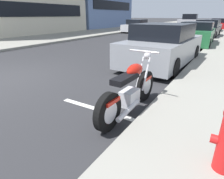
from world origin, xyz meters
TOP-DOWN VIEW (x-y plane):
  - sidewalk_far_curb at (12.00, 6.86)m, footprint 120.00×5.00m
  - parking_stall_stripe at (0.00, -3.76)m, footprint 0.12×2.20m
  - parked_motorcycle at (0.25, -4.14)m, footprint 2.11×0.62m
  - parked_car_mid_block at (4.35, -3.47)m, footprint 4.48×2.06m
  - parked_car_at_intersection at (10.21, -3.71)m, footprint 4.23×1.99m
  - parked_car_far_down_curb at (15.60, -3.73)m, footprint 4.07×1.88m
  - parked_car_second_in_row at (21.33, -3.39)m, footprint 4.66×2.09m
  - parked_car_across_street at (27.36, -3.82)m, footprint 4.39×1.98m
  - crossing_truck at (31.18, -0.14)m, footprint 2.24×5.55m
  - car_opposite_curb at (17.27, 3.55)m, footprint 4.27×1.90m

SIDE VIEW (x-z plane):
  - parking_stall_stripe at x=0.00m, z-range 0.00..0.01m
  - sidewalk_far_curb at x=12.00m, z-range 0.00..0.14m
  - parked_motorcycle at x=0.25m, z-range -0.13..1.00m
  - parked_car_second_in_row at x=21.33m, z-range -0.03..1.30m
  - car_opposite_curb at x=17.27m, z-range -0.03..1.32m
  - parked_car_across_street at x=27.36m, z-range -0.04..1.35m
  - parked_car_at_intersection at x=10.21m, z-range -0.04..1.37m
  - parked_car_far_down_curb at x=15.60m, z-range -0.04..1.38m
  - parked_car_mid_block at x=4.35m, z-range -0.05..1.45m
  - crossing_truck at x=31.18m, z-range -0.08..1.88m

